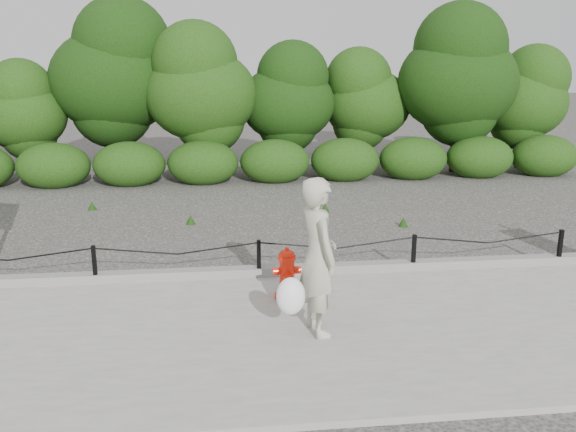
% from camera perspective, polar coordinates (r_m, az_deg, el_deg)
% --- Properties ---
extents(ground, '(90.00, 90.00, 0.00)m').
position_cam_1_polar(ground, '(9.69, -2.72, -6.12)').
color(ground, '#2D2B28').
rests_on(ground, ground).
extents(sidewalk, '(14.00, 4.00, 0.08)m').
position_cam_1_polar(sidewalk, '(7.84, -1.68, -11.07)').
color(sidewalk, gray).
rests_on(sidewalk, ground).
extents(curb, '(14.00, 0.22, 0.14)m').
position_cam_1_polar(curb, '(9.68, -2.75, -5.18)').
color(curb, slate).
rests_on(curb, sidewalk).
extents(chain_barrier, '(10.06, 0.06, 0.60)m').
position_cam_1_polar(chain_barrier, '(9.53, -2.75, -3.55)').
color(chain_barrier, black).
rests_on(chain_barrier, sidewalk).
extents(treeline, '(20.34, 3.93, 4.95)m').
position_cam_1_polar(treeline, '(17.97, -5.26, 12.10)').
color(treeline, black).
rests_on(treeline, ground).
extents(fire_hydrant, '(0.40, 0.41, 0.76)m').
position_cam_1_polar(fire_hydrant, '(8.69, -0.09, -5.47)').
color(fire_hydrant, red).
rests_on(fire_hydrant, sidewalk).
extents(pedestrian, '(0.85, 0.82, 1.99)m').
position_cam_1_polar(pedestrian, '(7.48, 2.63, -4.04)').
color(pedestrian, '#ACAB93').
rests_on(pedestrian, sidewalk).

